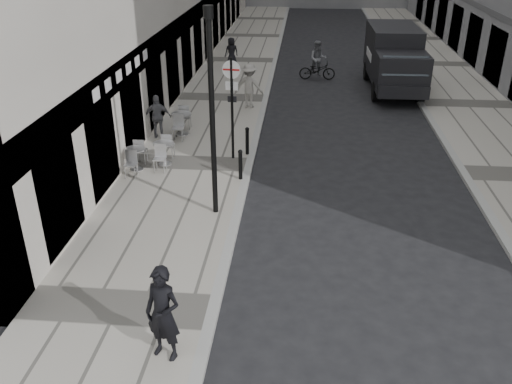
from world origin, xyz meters
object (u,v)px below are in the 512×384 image
(walking_man, at_px, (163,314))
(sign_post, at_px, (232,95))
(lamppost, at_px, (212,106))
(panel_van, at_px, (394,56))
(cyclist, at_px, (317,65))

(walking_man, distance_m, sign_post, 9.57)
(sign_post, distance_m, lamppost, 3.96)
(walking_man, relative_size, panel_van, 0.31)
(walking_man, relative_size, sign_post, 0.56)
(walking_man, xyz_separation_m, sign_post, (0.05, 9.49, 1.24))
(lamppost, height_order, cyclist, lamppost)
(panel_van, bearing_deg, walking_man, -109.68)
(walking_man, height_order, lamppost, lamppost)
(lamppost, bearing_deg, sign_post, 90.00)
(cyclist, bearing_deg, walking_man, -98.04)
(sign_post, relative_size, lamppost, 0.62)
(walking_man, xyz_separation_m, panel_van, (6.65, 19.08, 0.54))
(sign_post, distance_m, cyclist, 11.59)
(sign_post, bearing_deg, lamppost, -84.49)
(sign_post, xyz_separation_m, cyclist, (3.00, 11.09, -1.54))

